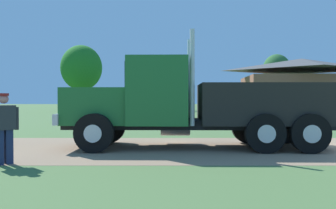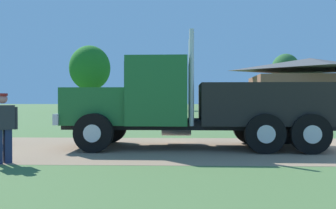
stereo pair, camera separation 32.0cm
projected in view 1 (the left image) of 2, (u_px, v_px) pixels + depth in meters
name	position (u px, v px, depth m)	size (l,w,h in m)	color
truck_foreground_white	(197.00, 105.00, 11.14)	(8.33, 2.79, 3.54)	black
visitor_by_barrel	(5.00, 125.00, 8.26)	(0.53, 0.51, 1.66)	#2D2D33
shed_building	(303.00, 88.00, 32.60)	(11.07, 8.68, 5.28)	brown
tree_left	(83.00, 68.00, 45.21)	(5.22, 5.22, 8.41)	#513823
tree_mid	(162.00, 73.00, 48.98)	(3.31, 3.31, 7.02)	#513823
tree_right	(278.00, 70.00, 44.14)	(3.37, 3.37, 7.14)	#513823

